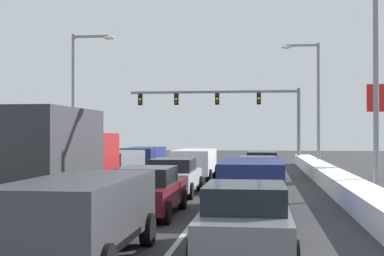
% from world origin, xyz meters
% --- Properties ---
extents(ground_plane, '(120.00, 120.00, 0.00)m').
position_xyz_m(ground_plane, '(0.00, 16.02, 0.00)').
color(ground_plane, '#333335').
extents(lane_stripe_between_right_lane_and_center_lane, '(0.14, 44.04, 0.01)m').
position_xyz_m(lane_stripe_between_right_lane_and_center_lane, '(1.70, 20.02, 0.00)').
color(lane_stripe_between_right_lane_and_center_lane, silver).
rests_on(lane_stripe_between_right_lane_and_center_lane, ground).
extents(lane_stripe_between_center_lane_and_left_lane, '(0.14, 44.04, 0.01)m').
position_xyz_m(lane_stripe_between_center_lane_and_left_lane, '(-1.70, 20.02, 0.00)').
color(lane_stripe_between_center_lane_and_left_lane, silver).
rests_on(lane_stripe_between_center_lane_and_left_lane, ground).
extents(snow_bank_right_shoulder, '(1.23, 44.04, 0.76)m').
position_xyz_m(snow_bank_right_shoulder, '(7.00, 20.02, 0.38)').
color(snow_bank_right_shoulder, white).
rests_on(snow_bank_right_shoulder, ground).
extents(snow_bank_left_shoulder, '(1.87, 44.04, 0.49)m').
position_xyz_m(snow_bank_left_shoulder, '(-7.00, 20.02, 0.25)').
color(snow_bank_left_shoulder, white).
rests_on(snow_bank_left_shoulder, ground).
extents(sedan_gray_right_lane_nearest, '(2.00, 4.50, 1.51)m').
position_xyz_m(sedan_gray_right_lane_nearest, '(3.32, 7.10, 0.76)').
color(sedan_gray_right_lane_nearest, slate).
rests_on(sedan_gray_right_lane_nearest, ground).
extents(suv_navy_right_lane_second, '(2.16, 4.90, 1.67)m').
position_xyz_m(suv_navy_right_lane_second, '(3.33, 13.54, 1.02)').
color(suv_navy_right_lane_second, navy).
rests_on(suv_navy_right_lane_second, ground).
extents(sedan_tan_right_lane_third, '(2.00, 4.50, 1.51)m').
position_xyz_m(sedan_tan_right_lane_third, '(3.47, 20.32, 0.76)').
color(sedan_tan_right_lane_third, '#937F60').
rests_on(sedan_tan_right_lane_third, ground).
extents(sedan_black_right_lane_fourth, '(2.00, 4.50, 1.51)m').
position_xyz_m(sedan_black_right_lane_fourth, '(3.64, 26.52, 0.76)').
color(sedan_black_right_lane_fourth, black).
rests_on(sedan_black_right_lane_fourth, ground).
extents(suv_charcoal_center_lane_nearest, '(2.16, 4.90, 1.67)m').
position_xyz_m(suv_charcoal_center_lane_nearest, '(0.13, 6.14, 1.02)').
color(suv_charcoal_center_lane_nearest, '#38383D').
rests_on(suv_charcoal_center_lane_nearest, ground).
extents(sedan_maroon_center_lane_second, '(2.00, 4.50, 1.51)m').
position_xyz_m(sedan_maroon_center_lane_second, '(0.11, 12.25, 0.76)').
color(sedan_maroon_center_lane_second, maroon).
rests_on(sedan_maroon_center_lane_second, ground).
extents(sedan_silver_center_lane_third, '(2.00, 4.50, 1.51)m').
position_xyz_m(sedan_silver_center_lane_third, '(0.03, 17.93, 0.76)').
color(sedan_silver_center_lane_third, '#B7BABF').
rests_on(sedan_silver_center_lane_third, ground).
extents(suv_white_center_lane_fourth, '(2.16, 4.90, 1.67)m').
position_xyz_m(suv_white_center_lane_fourth, '(0.06, 24.59, 1.02)').
color(suv_white_center_lane_fourth, silver).
rests_on(suv_white_center_lane_fourth, ground).
extents(box_truck_left_lane_second, '(2.53, 7.20, 3.36)m').
position_xyz_m(box_truck_left_lane_second, '(-3.25, 13.31, 1.90)').
color(box_truck_left_lane_second, maroon).
rests_on(box_truck_left_lane_second, ground).
extents(suv_gray_left_lane_third, '(2.16, 4.90, 1.67)m').
position_xyz_m(suv_gray_left_lane_third, '(-3.48, 21.46, 1.02)').
color(suv_gray_left_lane_third, slate).
rests_on(suv_gray_left_lane_third, ground).
extents(suv_navy_left_lane_fourth, '(2.16, 4.90, 1.67)m').
position_xyz_m(suv_navy_left_lane_fourth, '(-3.61, 28.44, 1.02)').
color(suv_navy_left_lane_fourth, navy).
rests_on(suv_navy_left_lane_fourth, ground).
extents(traffic_light_gantry, '(14.00, 0.47, 6.20)m').
position_xyz_m(traffic_light_gantry, '(1.31, 40.03, 4.89)').
color(traffic_light_gantry, slate).
rests_on(traffic_light_gantry, ground).
extents(street_lamp_right_near, '(2.66, 0.36, 8.86)m').
position_xyz_m(street_lamp_right_near, '(7.83, 18.02, 5.25)').
color(street_lamp_right_near, gray).
rests_on(street_lamp_right_near, ground).
extents(street_lamp_right_mid, '(2.66, 0.36, 8.84)m').
position_xyz_m(street_lamp_right_mid, '(7.21, 34.03, 5.24)').
color(street_lamp_right_mid, gray).
rests_on(street_lamp_right_mid, ground).
extents(street_lamp_left_mid, '(2.66, 0.36, 8.47)m').
position_xyz_m(street_lamp_left_mid, '(-7.17, 26.82, 5.05)').
color(street_lamp_left_mid, gray).
rests_on(street_lamp_left_mid, ground).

